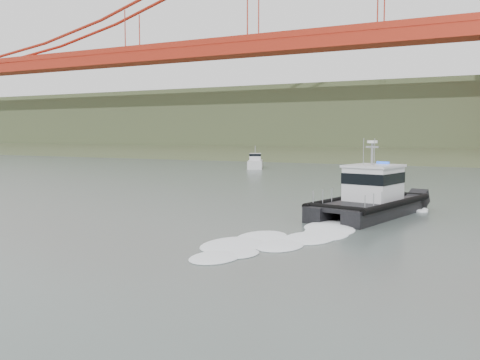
# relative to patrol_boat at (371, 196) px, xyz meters

# --- Properties ---
(ground) EXTENTS (400.00, 400.00, 0.00)m
(ground) POSITION_rel_patrol_boat_xyz_m (-8.97, -13.76, -1.28)
(ground) COLOR #4A5852
(ground) RESTS_ON ground
(headlands) EXTENTS (500.00, 105.36, 27.12)m
(headlands) POSITION_rel_patrol_boat_xyz_m (-8.97, 111.74, 5.76)
(headlands) COLOR #313D23
(headlands) RESTS_ON ground
(patrol_boat) EXTENTS (5.81, 11.08, 5.12)m
(patrol_boat) POSITION_rel_patrol_boat_xyz_m (0.00, 0.00, 0.00)
(patrol_boat) COLOR black
(patrol_boat) RESTS_ON ground
(motorboat) EXTENTS (4.70, 6.90, 3.62)m
(motorboat) POSITION_rel_patrol_boat_xyz_m (-28.14, 40.15, -0.38)
(motorboat) COLOR silver
(motorboat) RESTS_ON ground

